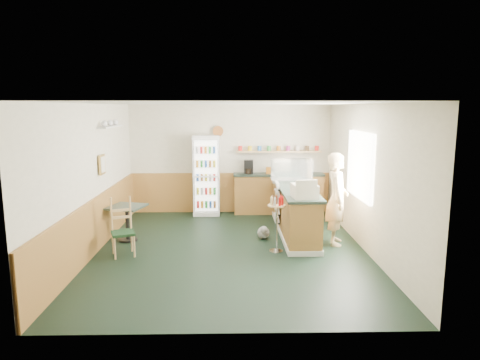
{
  "coord_description": "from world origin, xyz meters",
  "views": [
    {
      "loc": [
        0.02,
        -7.66,
        2.63
      ],
      "look_at": [
        0.19,
        0.6,
        1.22
      ],
      "focal_mm": 32.0,
      "sensor_mm": 36.0,
      "label": 1
    }
  ],
  "objects_px": {
    "drinks_fridge": "(206,175)",
    "shopkeeper": "(337,199)",
    "cash_register": "(304,191)",
    "cafe_chair": "(124,225)",
    "cafe_table": "(127,216)",
    "display_case": "(292,170)",
    "condiment_stand": "(277,216)"
  },
  "relations": [
    {
      "from": "condiment_stand",
      "to": "display_case",
      "type": "bearing_deg",
      "value": 73.67
    },
    {
      "from": "cash_register",
      "to": "shopkeeper",
      "type": "bearing_deg",
      "value": 24.35
    },
    {
      "from": "shopkeeper",
      "to": "cafe_table",
      "type": "relative_size",
      "value": 2.24
    },
    {
      "from": "drinks_fridge",
      "to": "shopkeeper",
      "type": "xyz_separation_m",
      "value": [
        2.64,
        -2.42,
        -0.09
      ]
    },
    {
      "from": "drinks_fridge",
      "to": "display_case",
      "type": "relative_size",
      "value": 2.18
    },
    {
      "from": "condiment_stand",
      "to": "cafe_table",
      "type": "xyz_separation_m",
      "value": [
        -2.9,
        0.73,
        -0.18
      ]
    },
    {
      "from": "drinks_fridge",
      "to": "cash_register",
      "type": "relative_size",
      "value": 4.38
    },
    {
      "from": "drinks_fridge",
      "to": "display_case",
      "type": "xyz_separation_m",
      "value": [
        1.94,
        -1.14,
        0.29
      ]
    },
    {
      "from": "cash_register",
      "to": "cafe_table",
      "type": "height_order",
      "value": "cash_register"
    },
    {
      "from": "cash_register",
      "to": "condiment_stand",
      "type": "xyz_separation_m",
      "value": [
        -0.5,
        -0.03,
        -0.46
      ]
    },
    {
      "from": "shopkeeper",
      "to": "condiment_stand",
      "type": "relative_size",
      "value": 1.74
    },
    {
      "from": "condiment_stand",
      "to": "cafe_table",
      "type": "height_order",
      "value": "condiment_stand"
    },
    {
      "from": "cash_register",
      "to": "condiment_stand",
      "type": "bearing_deg",
      "value": 177.52
    },
    {
      "from": "drinks_fridge",
      "to": "display_case",
      "type": "distance_m",
      "value": 2.26
    },
    {
      "from": "drinks_fridge",
      "to": "cafe_table",
      "type": "bearing_deg",
      "value": -124.5
    },
    {
      "from": "shopkeeper",
      "to": "cafe_chair",
      "type": "bearing_deg",
      "value": 107.6
    },
    {
      "from": "cafe_chair",
      "to": "drinks_fridge",
      "type": "bearing_deg",
      "value": 45.15
    },
    {
      "from": "display_case",
      "to": "shopkeeper",
      "type": "bearing_deg",
      "value": -61.35
    },
    {
      "from": "drinks_fridge",
      "to": "cafe_chair",
      "type": "relative_size",
      "value": 1.88
    },
    {
      "from": "cafe_table",
      "to": "cafe_chair",
      "type": "distance_m",
      "value": 0.81
    },
    {
      "from": "cash_register",
      "to": "shopkeeper",
      "type": "height_order",
      "value": "shopkeeper"
    },
    {
      "from": "cafe_table",
      "to": "display_case",
      "type": "bearing_deg",
      "value": 16.23
    },
    {
      "from": "shopkeeper",
      "to": "condiment_stand",
      "type": "xyz_separation_m",
      "value": [
        -1.2,
        -0.44,
        -0.22
      ]
    },
    {
      "from": "shopkeeper",
      "to": "cafe_table",
      "type": "bearing_deg",
      "value": 96.3
    },
    {
      "from": "display_case",
      "to": "shopkeeper",
      "type": "xyz_separation_m",
      "value": [
        0.7,
        -1.28,
        -0.37
      ]
    },
    {
      "from": "shopkeeper",
      "to": "condiment_stand",
      "type": "height_order",
      "value": "shopkeeper"
    },
    {
      "from": "display_case",
      "to": "cafe_table",
      "type": "xyz_separation_m",
      "value": [
        -3.4,
        -0.99,
        -0.76
      ]
    },
    {
      "from": "drinks_fridge",
      "to": "display_case",
      "type": "height_order",
      "value": "drinks_fridge"
    },
    {
      "from": "drinks_fridge",
      "to": "shopkeeper",
      "type": "bearing_deg",
      "value": -42.5
    },
    {
      "from": "display_case",
      "to": "cash_register",
      "type": "xyz_separation_m",
      "value": [
        0.0,
        -1.69,
        -0.13
      ]
    },
    {
      "from": "condiment_stand",
      "to": "cafe_table",
      "type": "bearing_deg",
      "value": 165.92
    },
    {
      "from": "display_case",
      "to": "drinks_fridge",
      "type": "bearing_deg",
      "value": 149.62
    }
  ]
}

